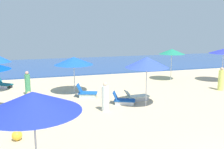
{
  "coord_description": "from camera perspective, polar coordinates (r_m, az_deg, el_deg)",
  "views": [
    {
      "loc": [
        -5.77,
        -3.98,
        4.07
      ],
      "look_at": [
        -1.31,
        10.43,
        1.27
      ],
      "focal_mm": 39.45,
      "sensor_mm": 36.0,
      "label": 1
    }
  ],
  "objects": [
    {
      "name": "beach_ball_1",
      "position": [
        13.38,
        -10.31,
        -6.72
      ],
      "size": [
        0.29,
        0.29,
        0.29
      ],
      "primitive_type": "sphere",
      "color": "#F03D41",
      "rests_on": "ground_plane"
    },
    {
      "name": "umbrella_2",
      "position": [
        20.82,
        24.48,
        4.96
      ],
      "size": [
        2.21,
        2.21,
        2.58
      ],
      "color": "silver",
      "rests_on": "ground_plane"
    },
    {
      "name": "umbrella_1",
      "position": [
        15.73,
        -8.85,
        3.15
      ],
      "size": [
        2.45,
        2.45,
        2.34
      ],
      "color": "silver",
      "rests_on": "ground_plane"
    },
    {
      "name": "beach_ball_2",
      "position": [
        10.02,
        -21.16,
        -13.04
      ],
      "size": [
        0.38,
        0.38,
        0.38
      ],
      "primitive_type": "sphere",
      "color": "yellow",
      "rests_on": "ground_plane"
    },
    {
      "name": "umbrella_3",
      "position": [
        20.07,
        13.7,
        5.19
      ],
      "size": [
        2.03,
        2.03,
        2.52
      ],
      "color": "silver",
      "rests_on": "ground_plane"
    },
    {
      "name": "lounge_chair_8_0",
      "position": [
        18.87,
        -24.04,
        -2.01
      ],
      "size": [
        1.4,
        1.3,
        0.76
      ],
      "rotation": [
        0.0,
        0.0,
        0.89
      ],
      "color": "silver",
      "rests_on": "ground_plane"
    },
    {
      "name": "umbrella_4",
      "position": [
        12.93,
        8.08,
        2.82
      ],
      "size": [
        2.27,
        2.27,
        2.64
      ],
      "color": "silver",
      "rests_on": "ground_plane"
    },
    {
      "name": "beachgoer_1",
      "position": [
        18.03,
        23.97,
        -1.11
      ],
      "size": [
        0.52,
        0.52,
        1.57
      ],
      "rotation": [
        0.0,
        0.0,
        4.19
      ],
      "color": "#E6F070",
      "rests_on": "ground_plane"
    },
    {
      "name": "lounge_chair_1_0",
      "position": [
        14.98,
        -6.04,
        -4.14
      ],
      "size": [
        1.35,
        1.0,
        0.81
      ],
      "rotation": [
        0.0,
        0.0,
        1.24
      ],
      "color": "silver",
      "rests_on": "ground_plane"
    },
    {
      "name": "beachgoer_6",
      "position": [
        12.3,
        -1.58,
        -5.46
      ],
      "size": [
        0.38,
        0.38,
        1.49
      ],
      "rotation": [
        0.0,
        0.0,
        3.22
      ],
      "color": "white",
      "rests_on": "ground_plane"
    },
    {
      "name": "lounge_chair_4_0",
      "position": [
        13.6,
        2.52,
        -5.88
      ],
      "size": [
        1.34,
        1.03,
        0.68
      ],
      "rotation": [
        0.0,
        0.0,
        1.14
      ],
      "color": "silver",
      "rests_on": "ground_plane"
    },
    {
      "name": "lounge_chair_4_1",
      "position": [
        14.27,
        5.62,
        -5.1
      ],
      "size": [
        1.46,
        0.68,
        0.64
      ],
      "rotation": [
        0.0,
        0.0,
        1.65
      ],
      "color": "silver",
      "rests_on": "ground_plane"
    },
    {
      "name": "umbrella_7",
      "position": [
        5.85,
        -17.82,
        -6.04
      ],
      "size": [
        2.21,
        2.21,
        2.69
      ],
      "color": "silver",
      "rests_on": "ground_plane"
    },
    {
      "name": "beachgoer_3",
      "position": [
        16.13,
        -18.97,
        -2.1
      ],
      "size": [
        0.43,
        0.43,
        1.52
      ],
      "rotation": [
        0.0,
        0.0,
        3.56
      ],
      "color": "#459862",
      "rests_on": "ground_plane"
    },
    {
      "name": "beachgoer_5",
      "position": [
        11.05,
        -18.46,
        -7.87
      ],
      "size": [
        0.52,
        0.52,
        1.51
      ],
      "rotation": [
        0.0,
        0.0,
        3.62
      ],
      "color": "#469346",
      "rests_on": "ground_plane"
    },
    {
      "name": "ocean",
      "position": [
        28.44,
        -5.3,
        2.38
      ],
      "size": [
        60.0,
        12.84,
        0.12
      ],
      "primitive_type": "cube",
      "color": "#284C90",
      "rests_on": "ground_plane"
    }
  ]
}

